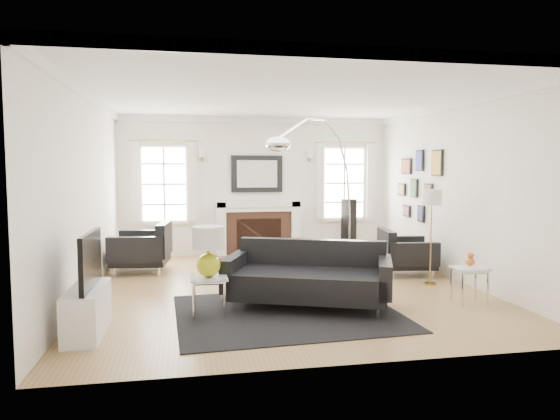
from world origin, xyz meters
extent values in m
plane|color=olive|center=(0.00, 0.00, 0.00)|extent=(6.00, 6.00, 0.00)
cube|color=white|center=(0.00, 3.00, 1.40)|extent=(5.50, 0.04, 2.80)
cube|color=white|center=(0.00, -3.00, 1.40)|extent=(5.50, 0.04, 2.80)
cube|color=white|center=(-2.75, 0.00, 1.40)|extent=(0.04, 6.00, 2.80)
cube|color=white|center=(2.75, 0.00, 1.40)|extent=(0.04, 6.00, 2.80)
cube|color=white|center=(0.00, 0.00, 2.80)|extent=(5.50, 6.00, 0.02)
cube|color=white|center=(0.00, 0.00, 2.74)|extent=(5.50, 6.00, 0.12)
cube|color=white|center=(-0.75, 2.80, 0.55)|extent=(0.18, 0.38, 1.10)
cube|color=white|center=(0.75, 2.80, 0.55)|extent=(0.18, 0.38, 1.10)
cube|color=white|center=(0.00, 2.80, 1.05)|extent=(1.70, 0.38, 0.12)
cube|color=white|center=(0.00, 2.80, 0.95)|extent=(1.50, 0.34, 0.10)
cube|color=brown|center=(0.00, 2.82, 0.45)|extent=(1.30, 0.30, 0.90)
cube|color=black|center=(0.00, 2.72, 0.38)|extent=(0.90, 0.10, 0.76)
cube|color=brown|center=(0.00, 2.55, 0.02)|extent=(1.70, 0.50, 0.04)
cube|color=black|center=(0.00, 2.96, 1.65)|extent=(1.05, 0.06, 0.75)
cube|color=white|center=(0.00, 2.92, 1.65)|extent=(0.82, 0.02, 0.55)
cube|color=white|center=(-1.85, 2.97, 1.45)|extent=(1.00, 0.05, 1.60)
cube|color=white|center=(-1.85, 2.94, 1.45)|extent=(0.84, 0.02, 1.44)
cube|color=white|center=(-2.40, 2.87, 1.50)|extent=(0.14, 0.05, 1.55)
cube|color=white|center=(-1.30, 2.87, 1.50)|extent=(0.14, 0.05, 1.55)
cube|color=white|center=(1.85, 2.97, 1.45)|extent=(1.00, 0.05, 1.60)
cube|color=white|center=(1.85, 2.94, 1.45)|extent=(0.84, 0.02, 1.44)
cube|color=white|center=(1.30, 2.87, 1.50)|extent=(0.14, 0.05, 1.55)
cube|color=white|center=(2.40, 2.87, 1.50)|extent=(0.14, 0.05, 1.55)
cube|color=black|center=(2.72, 0.60, 1.85)|extent=(0.03, 0.34, 0.44)
cube|color=gold|center=(2.70, 0.60, 1.85)|extent=(0.01, 0.29, 0.39)
cube|color=black|center=(2.72, 1.25, 1.90)|extent=(0.03, 0.28, 0.38)
cube|color=#394B9E|center=(2.70, 1.25, 1.90)|extent=(0.01, 0.23, 0.33)
cube|color=black|center=(2.72, 1.80, 1.80)|extent=(0.03, 0.40, 0.30)
cube|color=#B35A37|center=(2.70, 1.80, 1.80)|extent=(0.01, 0.35, 0.25)
cube|color=black|center=(2.72, 0.90, 1.35)|extent=(0.03, 0.30, 0.30)
cube|color=brown|center=(2.70, 0.90, 1.35)|extent=(0.01, 0.25, 0.25)
cube|color=black|center=(2.72, 1.45, 1.40)|extent=(0.03, 0.26, 0.34)
cube|color=#457445|center=(2.70, 1.45, 1.40)|extent=(0.01, 0.21, 0.29)
cube|color=black|center=(2.72, 2.00, 1.35)|extent=(0.03, 0.32, 0.24)
cube|color=tan|center=(2.70, 2.00, 1.35)|extent=(0.01, 0.27, 0.19)
cube|color=black|center=(2.72, 1.15, 0.95)|extent=(0.03, 0.24, 0.30)
cube|color=navy|center=(2.70, 1.15, 0.95)|extent=(0.01, 0.19, 0.25)
cube|color=black|center=(2.72, 1.75, 0.95)|extent=(0.03, 0.28, 0.22)
cube|color=#94565D|center=(2.70, 1.75, 0.95)|extent=(0.01, 0.23, 0.17)
cube|color=white|center=(-2.45, -1.70, 0.25)|extent=(0.35, 1.00, 0.50)
cube|color=black|center=(-2.40, -1.70, 0.80)|extent=(0.05, 1.00, 0.58)
cube|color=black|center=(-0.22, -1.33, 0.01)|extent=(2.76, 2.34, 0.01)
cube|color=black|center=(0.09, -1.11, 0.30)|extent=(2.15, 1.56, 0.32)
cube|color=black|center=(0.24, -0.73, 0.54)|extent=(1.87, 0.84, 0.54)
cube|color=black|center=(-0.80, -0.77, 0.43)|extent=(0.47, 0.91, 0.41)
cube|color=black|center=(0.98, -1.45, 0.43)|extent=(0.47, 0.91, 0.41)
cube|color=black|center=(-2.20, 1.55, 0.31)|extent=(0.98, 0.98, 0.33)
cube|color=black|center=(-1.80, 1.51, 0.56)|extent=(0.25, 0.90, 0.56)
cube|color=black|center=(-2.15, 1.99, 0.45)|extent=(0.90, 0.22, 0.42)
cube|color=black|center=(-2.25, 1.10, 0.45)|extent=(0.90, 0.22, 0.42)
cube|color=black|center=(2.20, 0.55, 0.28)|extent=(0.90, 0.90, 0.30)
cube|color=black|center=(1.85, 0.60, 0.50)|extent=(0.25, 0.81, 0.50)
cube|color=black|center=(2.14, 0.16, 0.40)|extent=(0.80, 0.23, 0.38)
cube|color=black|center=(2.26, 0.94, 0.40)|extent=(0.80, 0.23, 0.38)
cube|color=silver|center=(0.60, 0.65, 0.44)|extent=(1.01, 1.01, 0.02)
cylinder|color=silver|center=(0.14, 0.19, 0.22)|extent=(0.04, 0.04, 0.45)
cylinder|color=silver|center=(1.07, 0.19, 0.22)|extent=(0.04, 0.04, 0.45)
cylinder|color=silver|center=(0.14, 1.12, 0.22)|extent=(0.04, 0.04, 0.45)
cylinder|color=silver|center=(1.07, 1.12, 0.22)|extent=(0.04, 0.04, 0.45)
cube|color=silver|center=(-1.16, -1.29, 0.47)|extent=(0.43, 0.43, 0.02)
cylinder|color=silver|center=(-1.33, -1.46, 0.24)|extent=(0.04, 0.04, 0.48)
cylinder|color=silver|center=(-0.98, -1.46, 0.24)|extent=(0.04, 0.04, 0.48)
cylinder|color=silver|center=(-1.33, -1.11, 0.24)|extent=(0.04, 0.04, 0.48)
cylinder|color=silver|center=(-0.98, -1.11, 0.24)|extent=(0.04, 0.04, 0.48)
cube|color=silver|center=(2.20, -1.32, 0.46)|extent=(0.43, 0.36, 0.02)
cylinder|color=silver|center=(2.02, -1.46, 0.24)|extent=(0.04, 0.04, 0.47)
cylinder|color=silver|center=(2.38, -1.46, 0.24)|extent=(0.04, 0.04, 0.47)
cylinder|color=silver|center=(2.02, -1.18, 0.24)|extent=(0.04, 0.04, 0.47)
cylinder|color=silver|center=(2.38, -1.18, 0.24)|extent=(0.04, 0.04, 0.47)
sphere|color=#B5BD17|center=(-1.16, -1.29, 0.62)|extent=(0.28, 0.28, 0.28)
cylinder|color=#B5BD17|center=(-1.16, -1.29, 0.76)|extent=(0.04, 0.04, 0.11)
cylinder|color=white|center=(-1.16, -1.29, 0.95)|extent=(0.38, 0.38, 0.26)
sphere|color=#D55D1B|center=(2.20, -1.32, 0.55)|extent=(0.11, 0.11, 0.11)
sphere|color=#D55D1B|center=(2.20, -1.32, 0.63)|extent=(0.08, 0.08, 0.08)
cube|color=silver|center=(1.49, 1.46, 0.11)|extent=(0.28, 0.44, 0.22)
ellipsoid|color=silver|center=(-0.07, 0.12, 2.11)|extent=(0.38, 0.38, 0.23)
cylinder|color=#A48939|center=(2.20, -0.25, 0.01)|extent=(0.18, 0.18, 0.03)
cylinder|color=#A48939|center=(2.20, -0.25, 0.64)|extent=(0.02, 0.02, 1.28)
cylinder|color=white|center=(2.20, -0.25, 1.33)|extent=(0.29, 0.29, 0.24)
cube|color=black|center=(1.87, 2.65, 0.56)|extent=(0.30, 0.30, 1.13)
camera|label=1|loc=(-1.37, -7.15, 1.75)|focal=32.00mm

